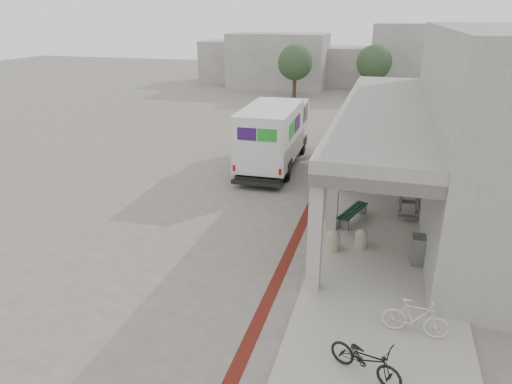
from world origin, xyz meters
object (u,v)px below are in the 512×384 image
(bench, at_px, (353,213))
(utility_cabinet, at_px, (418,250))
(bicycle_cream, at_px, (415,318))
(bicycle_black, at_px, (366,359))
(fedex_truck, at_px, (274,134))

(bench, distance_m, utility_cabinet, 3.39)
(bicycle_cream, bearing_deg, bicycle_black, 152.48)
(utility_cabinet, distance_m, bicycle_cream, 3.61)
(bench, distance_m, bicycle_black, 7.96)
(utility_cabinet, distance_m, bicycle_black, 5.47)
(fedex_truck, height_order, bench, fedex_truck)
(fedex_truck, relative_size, bicycle_cream, 4.86)
(bench, bearing_deg, bicycle_cream, -53.51)
(fedex_truck, xyz_separation_m, bicycle_black, (5.51, -13.88, -1.18))
(bench, relative_size, bicycle_cream, 1.25)
(bench, bearing_deg, bicycle_black, -64.68)
(fedex_truck, distance_m, bench, 7.62)
(bench, xyz_separation_m, utility_cabinet, (2.21, -2.57, 0.13))
(fedex_truck, relative_size, bicycle_black, 4.59)
(fedex_truck, bearing_deg, bicycle_black, -69.99)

